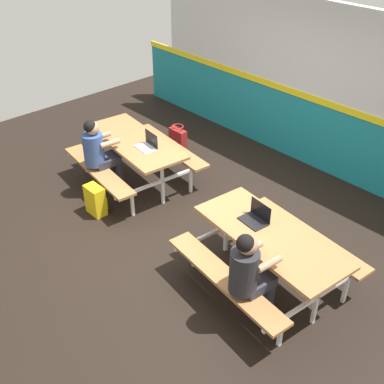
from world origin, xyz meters
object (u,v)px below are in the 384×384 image
(backpack_dark, at_px, (96,200))
(tote_bag_bright, at_px, (178,138))
(laptop_silver, at_px, (148,145))
(picnic_table_left, at_px, (135,149))
(picnic_table_right, at_px, (269,246))
(student_nearer, at_px, (99,150))
(student_further, at_px, (249,271))
(laptop_dark, at_px, (256,217))

(backpack_dark, relative_size, tote_bag_bright, 1.02)
(backpack_dark, bearing_deg, laptop_silver, 87.08)
(laptop_silver, distance_m, tote_bag_bright, 1.53)
(laptop_silver, bearing_deg, picnic_table_left, 179.95)
(picnic_table_left, distance_m, picnic_table_right, 2.85)
(student_nearer, height_order, backpack_dark, student_nearer)
(picnic_table_right, xyz_separation_m, tote_bag_bright, (-3.24, 1.47, -0.38))
(picnic_table_right, relative_size, tote_bag_bright, 4.46)
(student_further, bearing_deg, student_nearer, 174.61)
(student_further, height_order, backpack_dark, student_further)
(picnic_table_right, bearing_deg, laptop_silver, 174.08)
(picnic_table_right, xyz_separation_m, student_nearer, (-2.97, -0.28, 0.13))
(picnic_table_right, xyz_separation_m, laptop_silver, (-2.51, 0.26, 0.21))
(student_nearer, xyz_separation_m, laptop_silver, (0.46, 0.54, 0.08))
(student_nearer, bearing_deg, tote_bag_bright, 98.58)
(tote_bag_bright, bearing_deg, laptop_silver, -59.07)
(picnic_table_left, relative_size, tote_bag_bright, 4.46)
(student_further, xyz_separation_m, backpack_dark, (-2.77, -0.09, -0.49))
(picnic_table_right, xyz_separation_m, laptop_dark, (-0.28, 0.07, 0.21))
(picnic_table_right, bearing_deg, backpack_dark, -165.26)
(picnic_table_right, distance_m, backpack_dark, 2.67)
(laptop_dark, bearing_deg, tote_bag_bright, 154.63)
(picnic_table_left, bearing_deg, laptop_dark, -4.26)
(tote_bag_bright, bearing_deg, picnic_table_right, -24.46)
(laptop_dark, height_order, tote_bag_bright, laptop_dark)
(student_nearer, distance_m, laptop_dark, 2.72)
(student_nearer, distance_m, backpack_dark, 0.75)
(picnic_table_left, bearing_deg, student_nearer, -103.68)
(laptop_dark, bearing_deg, student_further, -53.20)
(picnic_table_left, relative_size, laptop_dark, 5.59)
(backpack_dark, bearing_deg, picnic_table_left, 106.76)
(backpack_dark, distance_m, tote_bag_bright, 2.25)
(tote_bag_bright, bearing_deg, picnic_table_left, -71.83)
(student_further, height_order, laptop_silver, student_further)
(laptop_dark, bearing_deg, laptop_silver, 175.12)
(picnic_table_right, distance_m, laptop_dark, 0.36)
(backpack_dark, bearing_deg, laptop_dark, 18.05)
(picnic_table_left, xyz_separation_m, student_further, (3.05, -0.85, 0.13))
(laptop_dark, xyz_separation_m, tote_bag_bright, (-2.96, 1.40, -0.59))
(student_further, relative_size, backpack_dark, 2.74)
(laptop_silver, bearing_deg, tote_bag_bright, 120.93)
(picnic_table_left, relative_size, laptop_silver, 5.59)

